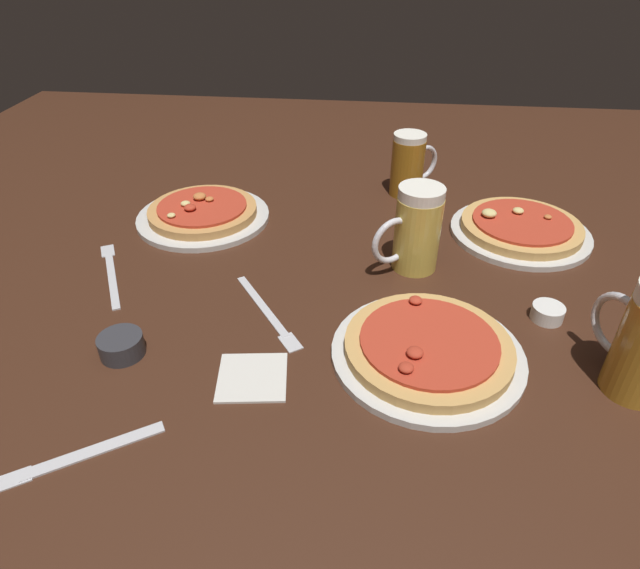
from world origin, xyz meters
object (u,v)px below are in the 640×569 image
Objects in this scene: ramekin_butter at (121,345)px; pizza_plate_near at (428,349)px; beer_mug_dark at (409,165)px; fork_left at (268,312)px; fork_spare at (111,273)px; pizza_plate_far at (203,213)px; pizza_plate_side at (520,228)px; knife_right at (74,457)px; beer_mug_amber at (416,230)px; napkin_folded at (252,376)px; ramekin_sauce at (548,313)px.

pizza_plate_near is at bearing 5.24° from ramekin_butter.
beer_mug_dark is 0.57m from fork_left.
beer_mug_dark is at bearing 36.59° from fork_spare.
beer_mug_dark reaches higher than fork_spare.
fork_left is at bearing -57.34° from pizza_plate_far.
pizza_plate_side reaches higher than ramekin_butter.
knife_right is 0.43m from fork_spare.
beer_mug_amber reaches higher than fork_left.
ramekin_butter is (-0.46, -0.30, -0.06)m from beer_mug_amber.
ramekin_butter is 0.24m from fork_left.
fork_left is at bearing 92.42° from napkin_folded.
beer_mug_amber is 0.27m from ramekin_sauce.
fork_left is at bearing -145.88° from pizza_plate_side.
pizza_plate_near is 1.37× the size of fork_spare.
pizza_plate_near is at bearing -40.51° from pizza_plate_far.
pizza_plate_side is 4.19× the size of ramekin_butter.
fork_left is (-0.01, 0.16, -0.00)m from napkin_folded.
beer_mug_amber is 0.67m from knife_right.
pizza_plate_far is 0.50m from beer_mug_dark.
pizza_plate_near is at bearing -150.02° from ramekin_sauce.
pizza_plate_side is 0.93m from knife_right.
napkin_folded is at bearing 40.29° from knife_right.
knife_right is at bearing -135.97° from pizza_plate_side.
pizza_plate_side is (0.22, 0.41, 0.00)m from pizza_plate_near.
pizza_plate_side is at bearing 45.44° from napkin_folded.
beer_mug_dark is at bearing 22.36° from pizza_plate_far.
ramekin_butter is 0.32× the size of fork_spare.
ramekin_butter is (0.00, -0.45, 0.00)m from pizza_plate_far.
beer_mug_amber is at bearing -147.16° from pizza_plate_side.
ramekin_sauce is 0.70m from ramekin_butter.
napkin_folded is 0.50× the size of fork_left.
beer_mug_amber is at bearing 35.27° from fork_left.
ramekin_sauce is at bearing -3.67° from fork_spare.
beer_mug_amber is (-0.23, -0.15, 0.07)m from pizza_plate_side.
ramekin_sauce is 0.80m from fork_spare.
pizza_plate_far is 0.74m from ramekin_sauce.
napkin_folded is at bearing -163.98° from pizza_plate_near.
fork_spare is (-0.13, 0.41, 0.00)m from knife_right.
beer_mug_dark is 1.47× the size of napkin_folded.
ramekin_butter reaches higher than knife_right.
pizza_plate_far is 0.53m from napkin_folded.
fork_left is at bearing -15.42° from fork_spare.
beer_mug_amber is at bearing 147.83° from ramekin_sauce.
knife_right is (-0.44, -0.83, -0.07)m from beer_mug_dark.
ramekin_sauce is at bearing 29.98° from pizza_plate_near.
knife_right is at bearing -152.21° from pizza_plate_near.
knife_right is at bearing -131.34° from beer_mug_amber.
pizza_plate_near is 1.50× the size of knife_right.
pizza_plate_near is 0.24m from ramekin_sauce.
beer_mug_amber is 3.09× the size of ramekin_sauce.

